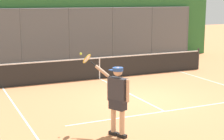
% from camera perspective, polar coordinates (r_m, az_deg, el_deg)
% --- Properties ---
extents(ground_plane, '(60.00, 60.00, 0.00)m').
position_cam_1_polar(ground_plane, '(12.95, 4.81, -4.72)').
color(ground_plane, '#C67A4C').
extents(court_line_markings, '(8.45, 9.77, 0.01)m').
position_cam_1_polar(court_line_markings, '(11.54, 9.05, -6.78)').
color(court_line_markings, white).
rests_on(court_line_markings, ground).
extents(fence_backdrop, '(18.49, 1.37, 3.51)m').
position_cam_1_polar(fence_backdrop, '(20.64, -7.17, 5.99)').
color(fence_backdrop, '#565B60').
rests_on(fence_backdrop, ground).
extents(tennis_net, '(10.86, 0.09, 1.07)m').
position_cam_1_polar(tennis_net, '(16.31, -1.97, 0.36)').
color(tennis_net, '#2D2D2D').
rests_on(tennis_net, ground).
extents(tennis_player, '(0.92, 1.25, 2.11)m').
position_cam_1_polar(tennis_player, '(9.34, 0.80, -3.96)').
color(tennis_player, black).
rests_on(tennis_player, ground).
extents(tennis_ball_mid_court, '(0.07, 0.07, 0.07)m').
position_cam_1_polar(tennis_ball_mid_court, '(15.96, 0.71, -1.56)').
color(tennis_ball_mid_court, '#C1D138').
rests_on(tennis_ball_mid_court, ground).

